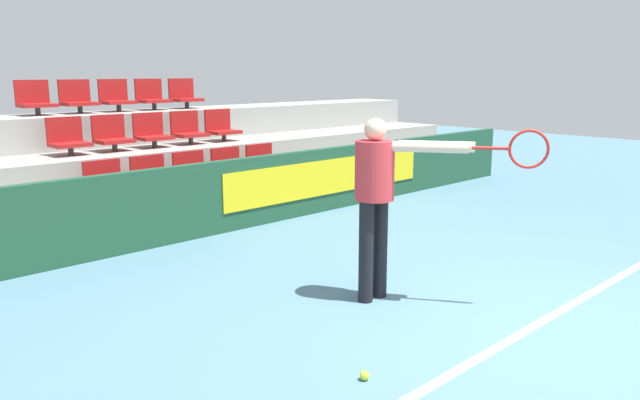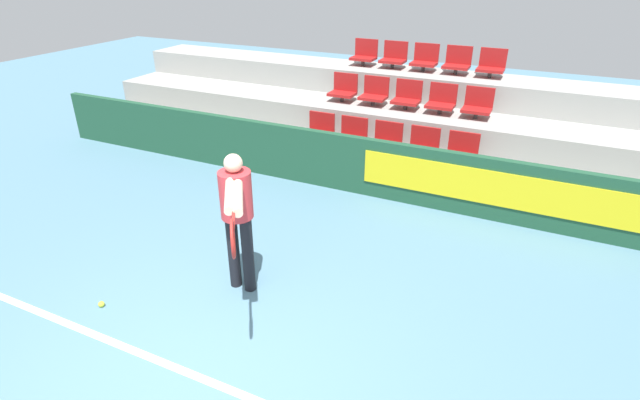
{
  "view_description": "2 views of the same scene",
  "coord_description": "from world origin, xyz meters",
  "px_view_note": "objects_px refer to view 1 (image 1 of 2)",
  "views": [
    {
      "loc": [
        -4.48,
        -2.05,
        2.0
      ],
      "look_at": [
        0.04,
        2.61,
        0.65
      ],
      "focal_mm": 35.0,
      "sensor_mm": 36.0,
      "label": 1
    },
    {
      "loc": [
        2.33,
        -2.38,
        3.42
      ],
      "look_at": [
        -0.08,
        2.65,
        0.63
      ],
      "focal_mm": 28.0,
      "sensor_mm": 36.0,
      "label": 2
    }
  ],
  "objects_px": {
    "stadium_chair_1": "(152,178)",
    "stadium_chair_10": "(35,100)",
    "stadium_chair_0": "(106,184)",
    "stadium_chair_6": "(112,135)",
    "stadium_chair_3": "(230,168)",
    "stadium_chair_12": "(116,97)",
    "stadium_chair_2": "(193,173)",
    "stadium_chair_5": "(68,139)",
    "stadium_chair_4": "(263,163)",
    "stadium_chair_13": "(152,96)",
    "stadium_chair_8": "(188,130)",
    "stadium_chair_11": "(77,99)",
    "stadium_chair_14": "(184,95)",
    "tennis_player": "(383,188)",
    "tennis_ball": "(365,375)",
    "stadium_chair_9": "(221,127)",
    "stadium_chair_7": "(152,132)"
  },
  "relations": [
    {
      "from": "stadium_chair_1",
      "to": "tennis_player",
      "type": "height_order",
      "value": "tennis_player"
    },
    {
      "from": "stadium_chair_2",
      "to": "tennis_player",
      "type": "bearing_deg",
      "value": -96.48
    },
    {
      "from": "stadium_chair_13",
      "to": "tennis_player",
      "type": "distance_m",
      "value": 5.81
    },
    {
      "from": "stadium_chair_2",
      "to": "tennis_ball",
      "type": "relative_size",
      "value": 7.41
    },
    {
      "from": "stadium_chair_9",
      "to": "stadium_chair_12",
      "type": "bearing_deg",
      "value": 139.69
    },
    {
      "from": "stadium_chair_2",
      "to": "stadium_chair_14",
      "type": "bearing_deg",
      "value": 59.49
    },
    {
      "from": "stadium_chair_14",
      "to": "tennis_ball",
      "type": "bearing_deg",
      "value": -113.3
    },
    {
      "from": "stadium_chair_8",
      "to": "stadium_chair_14",
      "type": "height_order",
      "value": "stadium_chair_14"
    },
    {
      "from": "stadium_chair_9",
      "to": "stadium_chair_13",
      "type": "distance_m",
      "value": 1.27
    },
    {
      "from": "stadium_chair_4",
      "to": "stadium_chair_9",
      "type": "xyz_separation_m",
      "value": [
        0.0,
        1.02,
        0.46
      ]
    },
    {
      "from": "stadium_chair_8",
      "to": "tennis_player",
      "type": "relative_size",
      "value": 0.3
    },
    {
      "from": "stadium_chair_14",
      "to": "tennis_player",
      "type": "height_order",
      "value": "stadium_chair_14"
    },
    {
      "from": "stadium_chair_4",
      "to": "stadium_chair_7",
      "type": "relative_size",
      "value": 1.0
    },
    {
      "from": "stadium_chair_3",
      "to": "stadium_chair_4",
      "type": "bearing_deg",
      "value": 0.0
    },
    {
      "from": "stadium_chair_6",
      "to": "stadium_chair_11",
      "type": "xyz_separation_m",
      "value": [
        0.0,
        1.02,
        0.46
      ]
    },
    {
      "from": "stadium_chair_6",
      "to": "tennis_ball",
      "type": "xyz_separation_m",
      "value": [
        -1.03,
        -5.56,
        -1.11
      ]
    },
    {
      "from": "stadium_chair_1",
      "to": "stadium_chair_10",
      "type": "distance_m",
      "value": 2.33
    },
    {
      "from": "stadium_chair_2",
      "to": "stadium_chair_5",
      "type": "xyz_separation_m",
      "value": [
        -1.21,
        1.02,
        0.46
      ]
    },
    {
      "from": "stadium_chair_6",
      "to": "stadium_chair_8",
      "type": "xyz_separation_m",
      "value": [
        1.21,
        0.0,
        0.0
      ]
    },
    {
      "from": "stadium_chair_9",
      "to": "stadium_chair_14",
      "type": "bearing_deg",
      "value": 90.0
    },
    {
      "from": "stadium_chair_6",
      "to": "stadium_chair_9",
      "type": "relative_size",
      "value": 1.0
    },
    {
      "from": "tennis_player",
      "to": "stadium_chair_14",
      "type": "bearing_deg",
      "value": 40.3
    },
    {
      "from": "stadium_chair_3",
      "to": "stadium_chair_13",
      "type": "xyz_separation_m",
      "value": [
        0.0,
        2.05,
        0.93
      ]
    },
    {
      "from": "stadium_chair_12",
      "to": "tennis_ball",
      "type": "xyz_separation_m",
      "value": [
        -1.63,
        -6.59,
        -1.57
      ]
    },
    {
      "from": "stadium_chair_5",
      "to": "stadium_chair_3",
      "type": "bearing_deg",
      "value": -29.5
    },
    {
      "from": "stadium_chair_11",
      "to": "stadium_chair_13",
      "type": "height_order",
      "value": "same"
    },
    {
      "from": "stadium_chair_11",
      "to": "tennis_player",
      "type": "xyz_separation_m",
      "value": [
        0.19,
        -5.69,
        -0.59
      ]
    },
    {
      "from": "stadium_chair_6",
      "to": "stadium_chair_8",
      "type": "distance_m",
      "value": 1.21
    },
    {
      "from": "stadium_chair_5",
      "to": "stadium_chair_14",
      "type": "xyz_separation_m",
      "value": [
        2.41,
        1.02,
        0.46
      ]
    },
    {
      "from": "stadium_chair_13",
      "to": "tennis_player",
      "type": "height_order",
      "value": "stadium_chair_13"
    },
    {
      "from": "stadium_chair_5",
      "to": "stadium_chair_13",
      "type": "relative_size",
      "value": 1.0
    },
    {
      "from": "stadium_chair_3",
      "to": "stadium_chair_12",
      "type": "relative_size",
      "value": 1.0
    },
    {
      "from": "stadium_chair_3",
      "to": "stadium_chair_12",
      "type": "xyz_separation_m",
      "value": [
        -0.6,
        2.05,
        0.93
      ]
    },
    {
      "from": "stadium_chair_6",
      "to": "stadium_chair_10",
      "type": "relative_size",
      "value": 1.0
    },
    {
      "from": "stadium_chair_0",
      "to": "stadium_chair_6",
      "type": "height_order",
      "value": "stadium_chair_6"
    },
    {
      "from": "stadium_chair_2",
      "to": "stadium_chair_9",
      "type": "distance_m",
      "value": 1.65
    },
    {
      "from": "stadium_chair_6",
      "to": "stadium_chair_11",
      "type": "height_order",
      "value": "stadium_chair_11"
    },
    {
      "from": "stadium_chair_12",
      "to": "stadium_chair_5",
      "type": "bearing_deg",
      "value": -139.69
    },
    {
      "from": "stadium_chair_4",
      "to": "stadium_chair_14",
      "type": "height_order",
      "value": "stadium_chair_14"
    },
    {
      "from": "stadium_chair_4",
      "to": "stadium_chair_5",
      "type": "bearing_deg",
      "value": 157.01
    },
    {
      "from": "stadium_chair_5",
      "to": "stadium_chair_11",
      "type": "height_order",
      "value": "stadium_chair_11"
    },
    {
      "from": "stadium_chair_1",
      "to": "stadium_chair_14",
      "type": "bearing_deg",
      "value": 48.53
    },
    {
      "from": "stadium_chair_12",
      "to": "stadium_chair_4",
      "type": "bearing_deg",
      "value": -59.49
    },
    {
      "from": "stadium_chair_9",
      "to": "stadium_chair_11",
      "type": "bearing_deg",
      "value": 150.5
    },
    {
      "from": "stadium_chair_2",
      "to": "tennis_ball",
      "type": "distance_m",
      "value": 4.87
    },
    {
      "from": "stadium_chair_3",
      "to": "stadium_chair_6",
      "type": "bearing_deg",
      "value": 139.69
    },
    {
      "from": "stadium_chair_6",
      "to": "stadium_chair_10",
      "type": "xyz_separation_m",
      "value": [
        -0.6,
        1.02,
        0.46
      ]
    },
    {
      "from": "stadium_chair_6",
      "to": "stadium_chair_13",
      "type": "xyz_separation_m",
      "value": [
        1.21,
        1.02,
        0.46
      ]
    },
    {
      "from": "stadium_chair_4",
      "to": "stadium_chair_13",
      "type": "distance_m",
      "value": 2.33
    },
    {
      "from": "stadium_chair_0",
      "to": "stadium_chair_11",
      "type": "xyz_separation_m",
      "value": [
        0.6,
        2.05,
        0.93
      ]
    }
  ]
}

